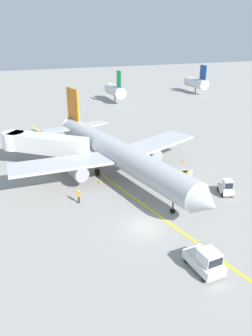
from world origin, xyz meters
TOP-DOWN VIEW (x-y plane):
  - ground_plane at (0.00, 0.00)m, footprint 300.00×300.00m
  - taxi_line_yellow at (1.60, 5.00)m, footprint 16.78×78.34m
  - airliner at (1.48, 13.29)m, footprint 28.00×35.10m
  - jet_bridge at (-7.77, 20.36)m, footprint 11.50×9.98m
  - pushback_tug at (2.02, -7.79)m, footprint 2.15×3.72m
  - baggage_tug_near_wing at (12.15, 3.10)m, footprint 1.95×2.68m
  - belt_loader_forward_hold at (9.39, 8.15)m, footprint 4.02×4.74m
  - ground_crew_marshaller at (-5.18, 7.41)m, footprint 0.36×0.24m
  - safety_cone_nose_left at (12.64, 14.16)m, footprint 0.36×0.36m
  - safety_cone_nose_right at (-0.01, 16.38)m, footprint 0.36×0.36m
  - safety_cone_wingtip_left at (-1.33, 11.66)m, footprint 0.36×0.36m
  - distant_aircraft_far_left at (17.72, 60.84)m, footprint 3.00×10.10m
  - distant_aircraft_mid_left at (46.29, 65.03)m, footprint 3.00×10.10m

SIDE VIEW (x-z plane):
  - ground_plane at x=0.00m, z-range 0.00..0.00m
  - taxi_line_yellow at x=1.60m, z-range 0.00..0.01m
  - safety_cone_nose_left at x=12.64m, z-range 0.00..0.44m
  - safety_cone_nose_right at x=-0.01m, z-range 0.00..0.44m
  - safety_cone_wingtip_left at x=-1.33m, z-range 0.00..0.44m
  - belt_loader_forward_hold at x=9.39m, z-range -0.52..2.07m
  - ground_crew_marshaller at x=-5.18m, z-range 0.06..1.76m
  - baggage_tug_near_wing at x=12.15m, z-range -0.12..1.98m
  - pushback_tug at x=2.02m, z-range -0.11..2.09m
  - distant_aircraft_far_left at x=17.72m, z-range -1.18..7.62m
  - distant_aircraft_mid_left at x=46.29m, z-range -1.18..7.62m
  - airliner at x=1.48m, z-range -1.63..8.47m
  - jet_bridge at x=-7.77m, z-range 1.12..5.97m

